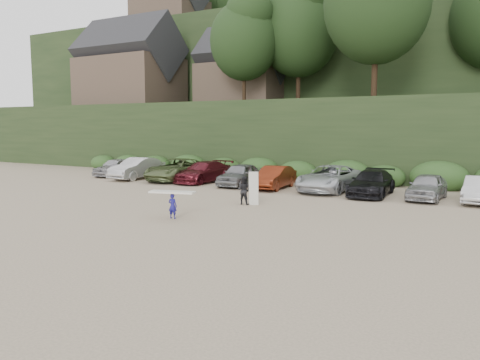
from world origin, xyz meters
The scene contains 5 objects.
ground centered at (0.00, 0.00, 0.00)m, with size 120.00×120.00×0.00m, color tan.
hillside_backdrop centered at (-0.26, 35.93, 11.22)m, with size 90.00×41.50×28.00m.
parked_cars centered at (2.78, 9.94, 0.77)m, with size 39.51×6.44×1.63m.
child_surfer centered at (-1.58, -1.28, 0.81)m, with size 2.07×1.07×1.20m.
adult_surfer centered at (-0.58, 3.42, 0.74)m, with size 1.18×0.56×1.71m.
Camera 1 is at (10.69, -17.28, 4.00)m, focal length 35.00 mm.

